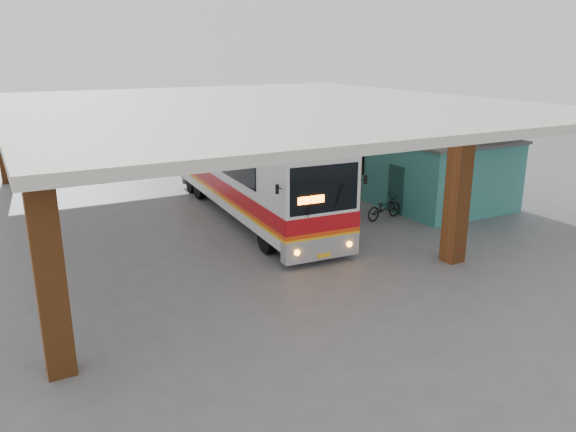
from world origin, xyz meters
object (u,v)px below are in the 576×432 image
at_px(coach_bus, 251,173).
at_px(motorcycle, 384,208).
at_px(pedestrian, 456,237).
at_px(red_chair, 321,180).

relative_size(coach_bus, motorcycle, 6.97).
height_order(pedestrian, red_chair, pedestrian).
xyz_separation_m(coach_bus, red_chair, (5.39, 3.13, -1.49)).
bearing_deg(motorcycle, red_chair, -15.16).
bearing_deg(pedestrian, motorcycle, -104.98).
height_order(motorcycle, red_chair, motorcycle).
relative_size(coach_bus, pedestrian, 7.44).
distance_m(coach_bus, red_chair, 6.41).
bearing_deg(red_chair, pedestrian, -78.84).
height_order(coach_bus, pedestrian, coach_bus).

